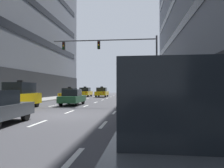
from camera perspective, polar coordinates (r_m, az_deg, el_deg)
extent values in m
plane|color=#424247|center=(14.06, -13.53, -8.01)|extent=(120.00, 120.00, 0.00)
cube|color=gray|center=(13.69, 21.81, -7.87)|extent=(3.85, 80.00, 0.14)
cube|color=silver|center=(17.18, -21.39, -6.67)|extent=(0.16, 2.00, 0.01)
cube|color=silver|center=(21.71, -15.18, -5.49)|extent=(0.16, 2.00, 0.01)
cube|color=silver|center=(26.41, -11.16, -4.69)|extent=(0.16, 2.00, 0.01)
cube|color=silver|center=(31.20, -8.36, -4.12)|extent=(0.16, 2.00, 0.01)
cube|color=silver|center=(36.05, -6.32, -3.69)|extent=(0.16, 2.00, 0.01)
cube|color=silver|center=(40.93, -4.77, -3.36)|extent=(0.16, 2.00, 0.01)
cube|color=silver|center=(45.85, -3.55, -3.11)|extent=(0.16, 2.00, 0.01)
cube|color=silver|center=(11.31, -18.81, -9.70)|extent=(0.16, 2.00, 0.01)
cube|color=silver|center=(15.94, -11.05, -7.16)|extent=(0.16, 2.00, 0.01)
cube|color=silver|center=(20.74, -6.86, -5.73)|extent=(0.16, 2.00, 0.01)
cube|color=silver|center=(25.62, -4.27, -4.82)|extent=(0.16, 2.00, 0.01)
cube|color=silver|center=(30.54, -2.52, -4.19)|extent=(0.16, 2.00, 0.01)
cube|color=silver|center=(35.48, -1.25, -3.74)|extent=(0.16, 2.00, 0.01)
cube|color=silver|center=(40.43, -0.29, -3.40)|extent=(0.16, 2.00, 0.01)
cube|color=silver|center=(45.40, 0.45, -3.13)|extent=(0.16, 2.00, 0.01)
cube|color=silver|center=(5.62, -10.50, -18.89)|extent=(0.16, 2.00, 0.01)
cube|color=silver|center=(10.38, -2.27, -10.55)|extent=(0.16, 2.00, 0.01)
cube|color=silver|center=(15.29, 0.61, -7.45)|extent=(0.16, 2.00, 0.01)
cube|color=silver|center=(20.25, 2.06, -5.85)|extent=(0.16, 2.00, 0.01)
cube|color=silver|center=(25.22, 2.94, -4.88)|extent=(0.16, 2.00, 0.01)
cube|color=silver|center=(30.20, 3.53, -4.23)|extent=(0.16, 2.00, 0.01)
cube|color=silver|center=(35.19, 3.95, -3.76)|extent=(0.16, 2.00, 0.01)
cube|color=silver|center=(40.18, 4.27, -3.41)|extent=(0.16, 2.00, 0.01)
cube|color=silver|center=(45.17, 4.51, -3.14)|extent=(0.16, 2.00, 0.01)
cylinder|color=black|center=(12.27, -21.70, -7.49)|extent=(0.25, 0.66, 0.65)
cube|color=white|center=(13.58, -25.66, -5.03)|extent=(0.20, 0.09, 0.14)
cube|color=white|center=(13.01, -20.79, -5.24)|extent=(0.20, 0.09, 0.14)
cylinder|color=black|center=(21.18, -23.18, -4.66)|extent=(0.24, 0.68, 0.67)
cylinder|color=black|center=(20.47, -19.15, -4.82)|extent=(0.24, 0.68, 0.67)
cylinder|color=black|center=(18.81, -27.10, -5.11)|extent=(0.24, 0.68, 0.67)
cylinder|color=black|center=(18.01, -22.69, -5.33)|extent=(0.24, 0.68, 0.67)
cube|color=yellow|center=(19.57, -22.94, -3.64)|extent=(2.00, 4.52, 0.91)
cube|color=black|center=(19.54, -22.93, -0.96)|extent=(1.70, 2.69, 0.91)
cube|color=white|center=(21.81, -21.79, -2.94)|extent=(0.21, 0.09, 0.14)
cube|color=white|center=(21.26, -18.63, -3.01)|extent=(0.21, 0.09, 0.14)
cube|color=red|center=(17.32, -24.39, -3.46)|extent=(0.21, 0.09, 0.14)
cube|color=black|center=(19.55, -22.92, 0.64)|extent=(0.45, 0.22, 0.18)
cylinder|color=black|center=(33.30, -11.47, -3.34)|extent=(0.25, 0.67, 0.67)
cylinder|color=black|center=(32.78, -8.82, -3.38)|extent=(0.25, 0.67, 0.67)
cylinder|color=black|center=(30.75, -13.22, -3.53)|extent=(0.25, 0.67, 0.67)
cylinder|color=black|center=(30.19, -10.37, -3.59)|extent=(0.25, 0.67, 0.67)
cube|color=yellow|center=(31.73, -10.95, -2.88)|extent=(2.02, 4.51, 0.65)
cube|color=black|center=(31.52, -11.07, -1.68)|extent=(1.69, 1.98, 0.69)
cube|color=white|center=(34.00, -10.75, -2.56)|extent=(0.20, 0.09, 0.14)
cube|color=red|center=(29.92, -13.52, -2.77)|extent=(0.20, 0.09, 0.14)
cube|color=white|center=(33.59, -8.65, -2.58)|extent=(0.20, 0.09, 0.14)
cube|color=red|center=(29.45, -11.18, -2.81)|extent=(0.20, 0.09, 0.14)
cube|color=black|center=(31.52, -11.06, -0.89)|extent=(0.45, 0.22, 0.18)
cylinder|color=black|center=(23.32, -11.23, -4.42)|extent=(0.22, 0.63, 0.63)
cylinder|color=black|center=(22.93, -7.57, -4.49)|extent=(0.22, 0.63, 0.63)
cylinder|color=black|center=(20.88, -13.28, -4.82)|extent=(0.22, 0.63, 0.63)
cylinder|color=black|center=(20.44, -9.22, -4.92)|extent=(0.22, 0.63, 0.63)
cube|color=#1E512D|center=(21.86, -10.29, -3.86)|extent=(1.82, 4.22, 0.61)
cube|color=black|center=(21.65, -10.43, -2.22)|extent=(1.55, 1.83, 0.65)
cube|color=white|center=(23.99, -10.36, -3.34)|extent=(0.19, 0.08, 0.13)
cube|color=red|center=(20.08, -13.59, -3.80)|extent=(0.19, 0.08, 0.13)
cube|color=white|center=(23.69, -7.50, -3.38)|extent=(0.19, 0.08, 0.13)
cube|color=red|center=(19.71, -10.21, -3.87)|extent=(0.19, 0.08, 0.13)
cylinder|color=black|center=(41.81, -3.48, -2.84)|extent=(0.24, 0.70, 0.70)
cylinder|color=black|center=(41.55, -1.17, -2.85)|extent=(0.24, 0.70, 0.70)
cylinder|color=black|center=(39.00, -4.22, -2.98)|extent=(0.24, 0.70, 0.70)
cylinder|color=black|center=(38.72, -1.75, -2.99)|extent=(0.24, 0.70, 0.70)
cube|color=yellow|center=(40.25, -2.65, -2.43)|extent=(1.97, 4.67, 0.68)
cube|color=black|center=(40.03, -2.70, -1.44)|extent=(1.70, 2.02, 0.72)
cube|color=white|center=(42.62, -3.05, -2.19)|extent=(0.21, 0.09, 0.15)
cube|color=red|center=(38.11, -4.22, -2.34)|extent=(0.21, 0.09, 0.15)
cube|color=white|center=(42.41, -1.23, -2.20)|extent=(0.21, 0.09, 0.15)
cube|color=red|center=(37.88, -2.19, -2.35)|extent=(0.21, 0.09, 0.15)
cube|color=black|center=(40.03, -2.70, -0.79)|extent=(0.47, 0.21, 0.19)
cylinder|color=black|center=(43.23, -7.66, -2.77)|extent=(0.23, 0.70, 0.70)
cylinder|color=black|center=(42.86, -5.46, -2.79)|extent=(0.23, 0.70, 0.70)
cylinder|color=black|center=(40.47, -8.63, -2.90)|extent=(0.23, 0.70, 0.70)
cylinder|color=black|center=(40.07, -6.29, -2.92)|extent=(0.23, 0.70, 0.70)
cube|color=yellow|center=(41.64, -7.00, -2.38)|extent=(1.96, 4.66, 0.68)
cube|color=black|center=(41.42, -7.07, -1.42)|extent=(1.70, 2.01, 0.72)
cube|color=white|center=(44.02, -7.18, -2.15)|extent=(0.21, 0.09, 0.15)
cube|color=red|center=(39.59, -8.72, -2.28)|extent=(0.21, 0.09, 0.15)
cube|color=white|center=(43.72, -5.44, -2.16)|extent=(0.21, 0.09, 0.15)
cube|color=red|center=(39.26, -6.80, -2.29)|extent=(0.21, 0.09, 0.15)
cube|color=black|center=(41.42, -7.06, -0.79)|extent=(0.47, 0.21, 0.19)
cylinder|color=black|center=(4.64, 4.89, -18.82)|extent=(0.22, 0.63, 0.62)
cylinder|color=black|center=(4.81, 24.19, -18.08)|extent=(0.22, 0.63, 0.62)
cube|color=#474C51|center=(3.33, 17.54, -18.34)|extent=(1.83, 4.20, 0.85)
cube|color=black|center=(3.18, 17.47, -3.55)|extent=(1.57, 2.49, 0.85)
cube|color=white|center=(5.25, 6.94, -10.26)|extent=(0.19, 0.08, 0.13)
cube|color=white|center=(5.37, 20.26, -9.99)|extent=(0.19, 0.08, 0.13)
cylinder|color=black|center=(10.86, 5.60, -8.39)|extent=(0.23, 0.66, 0.66)
cylinder|color=black|center=(10.92, 14.10, -8.32)|extent=(0.23, 0.66, 0.66)
cylinder|color=black|center=(8.19, 4.94, -10.83)|extent=(0.23, 0.66, 0.66)
cylinder|color=black|center=(8.28, 16.26, -10.69)|extent=(0.23, 0.66, 0.66)
cube|color=black|center=(9.48, 10.19, -7.51)|extent=(1.92, 4.43, 0.64)
cube|color=black|center=(9.23, 10.23, -3.59)|extent=(1.63, 1.93, 0.68)
cube|color=white|center=(11.61, 6.51, -5.76)|extent=(0.20, 0.08, 0.14)
cube|color=red|center=(7.32, 5.88, -8.60)|extent=(0.20, 0.08, 0.14)
cube|color=white|center=(11.66, 12.87, -5.72)|extent=(0.20, 0.08, 0.14)
cube|color=red|center=(7.40, 16.00, -8.49)|extent=(0.20, 0.08, 0.14)
cylinder|color=black|center=(17.25, 5.97, -5.67)|extent=(0.21, 0.63, 0.63)
cylinder|color=black|center=(17.30, 11.05, -5.64)|extent=(0.21, 0.63, 0.63)
cylinder|color=black|center=(14.69, 5.88, -6.50)|extent=(0.21, 0.63, 0.63)
cylinder|color=black|center=(14.75, 11.84, -6.46)|extent=(0.21, 0.63, 0.63)
cube|color=white|center=(15.95, 8.67, -4.95)|extent=(1.75, 4.19, 0.61)
cube|color=black|center=(15.73, 8.69, -2.72)|extent=(1.52, 1.81, 0.65)
cube|color=white|center=(17.98, 6.47, -4.16)|extent=(0.19, 0.08, 0.13)
cube|color=red|center=(13.89, 6.46, -5.11)|extent=(0.19, 0.08, 0.13)
cube|color=white|center=(18.02, 10.38, -4.14)|extent=(0.19, 0.08, 0.13)
cube|color=red|center=(13.94, 11.52, -5.09)|extent=(0.19, 0.08, 0.13)
cylinder|color=black|center=(24.69, 6.04, -4.18)|extent=(0.24, 0.68, 0.68)
cylinder|color=black|center=(24.71, 9.87, -4.17)|extent=(0.24, 0.68, 0.68)
cylinder|color=black|center=(21.92, 5.85, -4.59)|extent=(0.24, 0.68, 0.68)
cylinder|color=black|center=(21.94, 10.17, -4.58)|extent=(0.24, 0.68, 0.68)
cube|color=#B7BABF|center=(23.28, 7.98, -3.56)|extent=(1.98, 4.56, 0.66)
cube|color=black|center=(23.06, 7.98, -1.90)|extent=(1.68, 1.98, 0.70)
cube|color=white|center=(25.50, 6.45, -3.08)|extent=(0.21, 0.09, 0.14)
cube|color=red|center=(21.06, 6.22, -3.53)|extent=(0.21, 0.09, 0.14)
cube|color=white|center=(25.51, 9.43, -3.07)|extent=(0.21, 0.09, 0.14)
cube|color=red|center=(21.07, 9.83, -3.52)|extent=(0.21, 0.09, 0.14)
cylinder|color=#4C4C51|center=(22.92, 11.63, 3.81)|extent=(0.18, 0.18, 6.97)
cylinder|color=#4C4C51|center=(23.56, -2.13, 11.40)|extent=(11.01, 0.12, 0.12)
cube|color=black|center=(23.54, -3.48, 10.12)|extent=(0.28, 0.24, 0.84)
sphere|color=#4B0704|center=(23.45, -3.54, 10.80)|extent=(0.17, 0.17, 0.17)
sphere|color=orange|center=(23.40, -3.54, 10.18)|extent=(0.17, 0.17, 0.17)
sphere|color=#073E10|center=(23.35, -3.54, 9.56)|extent=(0.17, 0.17, 0.17)
cube|color=black|center=(24.49, -12.53, 9.70)|extent=(0.28, 0.24, 0.84)
sphere|color=#4B0704|center=(24.41, -12.64, 10.36)|extent=(0.17, 0.17, 0.17)
sphere|color=orange|center=(24.36, -12.64, 9.76)|extent=(0.17, 0.17, 0.17)
sphere|color=#073E10|center=(24.31, -12.64, 9.16)|extent=(0.17, 0.17, 0.17)
cylinder|color=black|center=(18.12, 18.72, -4.73)|extent=(0.13, 0.13, 0.77)
cylinder|color=black|center=(18.01, 19.14, -4.75)|extent=(0.13, 0.13, 0.77)
cube|color=#3F5938|center=(18.03, 18.92, -2.65)|extent=(0.37, 0.39, 0.55)
sphere|color=brown|center=(18.03, 18.91, -1.47)|extent=(0.20, 0.20, 0.20)
cylinder|color=#3F5938|center=(18.17, 18.38, -2.56)|extent=(0.09, 0.09, 0.49)
cylinder|color=#3F5938|center=(17.89, 19.46, -2.58)|extent=(0.09, 0.09, 0.49)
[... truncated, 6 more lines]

